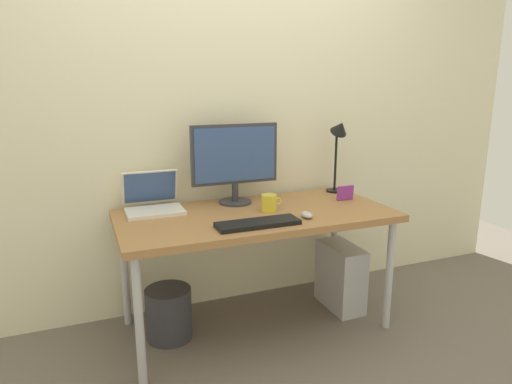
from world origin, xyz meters
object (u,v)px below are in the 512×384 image
Objects in this scene: desk at (256,222)px; computer_tower at (341,276)px; monitor at (235,159)px; photo_frame at (345,193)px; coffee_mug at (269,203)px; laptop at (153,201)px; mouse at (307,215)px; keyboard at (258,223)px; wastebasket at (169,313)px; desk_lamp at (339,139)px.

desk is 0.75m from computer_tower.
monitor reaches higher than photo_frame.
monitor is 0.35m from coffee_mug.
mouse is at bearing -31.01° from laptop.
laptop is at bearing 148.99° from mouse.
monitor is at bearing 85.35° from keyboard.
wastebasket is (-1.13, 0.01, -0.61)m from photo_frame.
desk_lamp is 1.67× the size of wastebasket.
wastebasket is at bearing -82.69° from laptop.
wastebasket is at bearing 160.47° from mouse.
photo_frame reaches higher than wastebasket.
monitor is 1.68× the size of laptop.
photo_frame is (0.54, 0.05, -0.00)m from coffee_mug.
monitor is 0.98m from wastebasket.
computer_tower is (0.38, 0.22, -0.52)m from mouse.
wastebasket is at bearing -159.53° from monitor.
keyboard is (0.46, -0.48, -0.05)m from laptop.
desk is 14.14× the size of photo_frame.
desk_lamp is 1.19× the size of computer_tower.
mouse is 0.47m from photo_frame.
coffee_mug is 0.29× the size of computer_tower.
coffee_mug is 0.76m from computer_tower.
monitor is 1.79× the size of wastebasket.
monitor is at bearing -2.31° from laptop.
desk is 0.83m from desk_lamp.
coffee_mug is at bearing -62.17° from monitor.
laptop is 1.07× the size of wastebasket.
coffee_mug reaches higher than wastebasket.
photo_frame is at bearing -15.77° from monitor.
laptop is 0.64× the size of desk_lamp.
photo_frame is at bearing -0.60° from wastebasket.
desk is at bearing -160.73° from desk_lamp.
coffee_mug is at bearing -22.29° from laptop.
desk is 3.11× the size of desk_lamp.
coffee_mug reaches higher than keyboard.
coffee_mug is at bearing 55.05° from keyboard.
desk_lamp is 1.14× the size of keyboard.
desk_lamp is 4.55× the size of photo_frame.
photo_frame reaches higher than computer_tower.
photo_frame is at bearing -10.15° from laptop.
desk is 3.70× the size of computer_tower.
laptop reaches higher than desk.
monitor reaches higher than desk.
laptop reaches higher than wastebasket.
monitor is 4.40× the size of coffee_mug.
keyboard is at bearing -94.65° from monitor.
monitor reaches higher than laptop.
desk_lamp reaches higher than desk.
desk is at bearing -178.09° from computer_tower.
photo_frame is 0.55m from computer_tower.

